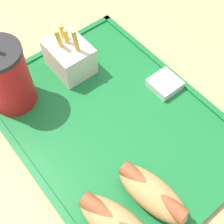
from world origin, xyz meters
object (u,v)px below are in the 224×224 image
(fries_carton, at_px, (70,56))
(hot_dog_near, at_px, (152,193))
(sauce_cup_mayo, at_px, (165,84))
(soda_cup, at_px, (6,77))
(hot_dog_far, at_px, (116,223))

(fries_carton, bearing_deg, hot_dog_near, 169.17)
(fries_carton, bearing_deg, sauce_cup_mayo, -143.71)
(hot_dog_near, height_order, fries_carton, fries_carton)
(soda_cup, height_order, fries_carton, soda_cup)
(hot_dog_far, distance_m, hot_dog_near, 0.07)
(soda_cup, bearing_deg, hot_dog_near, -166.90)
(fries_carton, height_order, sauce_cup_mayo, fries_carton)
(soda_cup, relative_size, hot_dog_near, 1.24)
(hot_dog_near, distance_m, fries_carton, 0.31)
(soda_cup, relative_size, hot_dog_far, 1.22)
(fries_carton, bearing_deg, soda_cup, 88.99)
(sauce_cup_mayo, bearing_deg, hot_dog_near, 130.41)
(hot_dog_far, distance_m, fries_carton, 0.33)
(soda_cup, height_order, hot_dog_far, soda_cup)
(soda_cup, xyz_separation_m, hot_dog_far, (-0.31, 0.00, -0.04))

